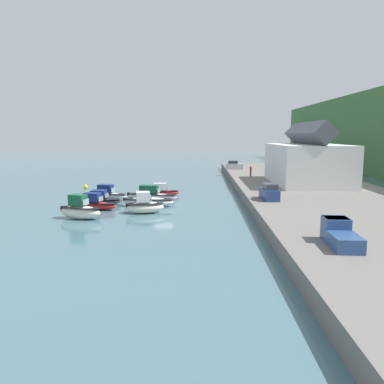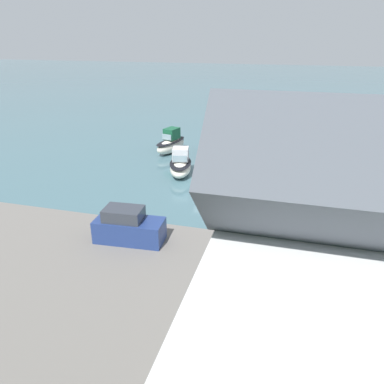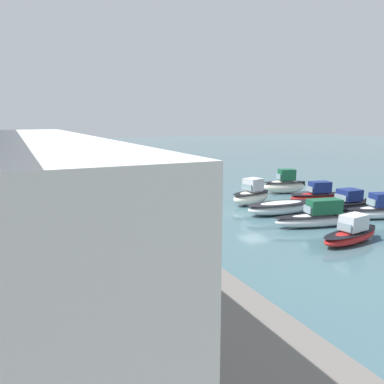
{
  "view_description": "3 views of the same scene",
  "coord_description": "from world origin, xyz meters",
  "px_view_note": "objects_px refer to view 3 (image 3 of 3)",
  "views": [
    {
      "loc": [
        50.11,
        5.05,
        9.98
      ],
      "look_at": [
        -3.77,
        3.88,
        1.66
      ],
      "focal_mm": 35.0,
      "sensor_mm": 36.0,
      "label": 1
    },
    {
      "loc": [
        -7.36,
        32.52,
        13.3
      ],
      "look_at": [
        -0.13,
        6.27,
        1.81
      ],
      "focal_mm": 35.0,
      "sensor_mm": 36.0,
      "label": 2
    },
    {
      "loc": [
        -28.8,
        20.43,
        8.81
      ],
      "look_at": [
        1.81,
        5.71,
        2.26
      ],
      "focal_mm": 35.0,
      "sensor_mm": 36.0,
      "label": 3
    }
  ],
  "objects_px": {
    "moored_boat_1": "(320,217)",
    "moored_boat_4": "(380,209)",
    "moored_boat_5": "(347,203)",
    "moored_boat_0": "(351,233)",
    "parked_car_1": "(101,198)",
    "pickup_truck_0": "(53,171)",
    "moored_boat_2": "(281,207)",
    "moored_boat_7": "(285,184)",
    "moored_boat_3": "(251,195)",
    "moored_boat_6": "(317,195)"
  },
  "relations": [
    {
      "from": "moored_boat_1",
      "to": "moored_boat_4",
      "type": "height_order",
      "value": "moored_boat_4"
    },
    {
      "from": "moored_boat_1",
      "to": "moored_boat_5",
      "type": "height_order",
      "value": "moored_boat_1"
    },
    {
      "from": "moored_boat_0",
      "to": "parked_car_1",
      "type": "distance_m",
      "value": 19.63
    },
    {
      "from": "moored_boat_5",
      "to": "pickup_truck_0",
      "type": "distance_m",
      "value": 35.18
    },
    {
      "from": "moored_boat_2",
      "to": "parked_car_1",
      "type": "xyz_separation_m",
      "value": [
        3.05,
        16.31,
        1.8
      ]
    },
    {
      "from": "moored_boat_0",
      "to": "moored_boat_4",
      "type": "bearing_deg",
      "value": -72.7
    },
    {
      "from": "moored_boat_2",
      "to": "moored_boat_7",
      "type": "bearing_deg",
      "value": -36.62
    },
    {
      "from": "moored_boat_3",
      "to": "moored_boat_5",
      "type": "xyz_separation_m",
      "value": [
        -6.07,
        -7.31,
        -0.31
      ]
    },
    {
      "from": "moored_boat_2",
      "to": "pickup_truck_0",
      "type": "relative_size",
      "value": 1.55
    },
    {
      "from": "moored_boat_6",
      "to": "moored_boat_7",
      "type": "xyz_separation_m",
      "value": [
        5.62,
        -0.12,
        0.29
      ]
    },
    {
      "from": "moored_boat_3",
      "to": "moored_boat_4",
      "type": "distance_m",
      "value": 12.23
    },
    {
      "from": "moored_boat_1",
      "to": "moored_boat_0",
      "type": "bearing_deg",
      "value": 177.4
    },
    {
      "from": "moored_boat_6",
      "to": "pickup_truck_0",
      "type": "distance_m",
      "value": 32.44
    },
    {
      "from": "parked_car_1",
      "to": "pickup_truck_0",
      "type": "relative_size",
      "value": 0.9
    },
    {
      "from": "moored_boat_2",
      "to": "moored_boat_7",
      "type": "distance_m",
      "value": 10.74
    },
    {
      "from": "moored_boat_2",
      "to": "moored_boat_3",
      "type": "relative_size",
      "value": 1.42
    },
    {
      "from": "moored_boat_2",
      "to": "moored_boat_7",
      "type": "relative_size",
      "value": 1.32
    },
    {
      "from": "moored_boat_2",
      "to": "pickup_truck_0",
      "type": "bearing_deg",
      "value": 42.3
    },
    {
      "from": "moored_boat_5",
      "to": "moored_boat_6",
      "type": "distance_m",
      "value": 3.88
    },
    {
      "from": "moored_boat_2",
      "to": "moored_boat_6",
      "type": "relative_size",
      "value": 1.14
    },
    {
      "from": "moored_boat_0",
      "to": "moored_boat_2",
      "type": "relative_size",
      "value": 0.81
    },
    {
      "from": "moored_boat_5",
      "to": "moored_boat_6",
      "type": "bearing_deg",
      "value": 6.6
    },
    {
      "from": "moored_boat_6",
      "to": "parked_car_1",
      "type": "bearing_deg",
      "value": 101.17
    },
    {
      "from": "moored_boat_4",
      "to": "parked_car_1",
      "type": "relative_size",
      "value": 1.56
    },
    {
      "from": "moored_boat_4",
      "to": "parked_car_1",
      "type": "bearing_deg",
      "value": 85.43
    },
    {
      "from": "moored_boat_1",
      "to": "moored_boat_4",
      "type": "xyz_separation_m",
      "value": [
        -0.38,
        -6.84,
        0.01
      ]
    },
    {
      "from": "moored_boat_0",
      "to": "moored_boat_4",
      "type": "distance_m",
      "value": 8.88
    },
    {
      "from": "moored_boat_1",
      "to": "moored_boat_3",
      "type": "bearing_deg",
      "value": 15.08
    },
    {
      "from": "moored_boat_3",
      "to": "moored_boat_0",
      "type": "bearing_deg",
      "value": 164.72
    },
    {
      "from": "moored_boat_7",
      "to": "pickup_truck_0",
      "type": "bearing_deg",
      "value": 74.52
    },
    {
      "from": "moored_boat_2",
      "to": "moored_boat_4",
      "type": "height_order",
      "value": "moored_boat_4"
    },
    {
      "from": "moored_boat_7",
      "to": "moored_boat_6",
      "type": "bearing_deg",
      "value": -165.79
    },
    {
      "from": "moored_boat_3",
      "to": "moored_boat_7",
      "type": "bearing_deg",
      "value": -76.81
    },
    {
      "from": "pickup_truck_0",
      "to": "moored_boat_0",
      "type": "bearing_deg",
      "value": 120.59
    },
    {
      "from": "moored_boat_5",
      "to": "moored_boat_7",
      "type": "bearing_deg",
      "value": 4.15
    },
    {
      "from": "moored_boat_1",
      "to": "pickup_truck_0",
      "type": "distance_m",
      "value": 33.4
    },
    {
      "from": "pickup_truck_0",
      "to": "parked_car_1",
      "type": "bearing_deg",
      "value": 97.52
    },
    {
      "from": "moored_boat_4",
      "to": "moored_boat_7",
      "type": "height_order",
      "value": "moored_boat_7"
    },
    {
      "from": "moored_boat_2",
      "to": "moored_boat_4",
      "type": "xyz_separation_m",
      "value": [
        -5.16,
        -7.06,
        0.17
      ]
    },
    {
      "from": "moored_boat_1",
      "to": "moored_boat_3",
      "type": "distance_m",
      "value": 9.47
    },
    {
      "from": "moored_boat_0",
      "to": "moored_boat_3",
      "type": "distance_m",
      "value": 13.73
    },
    {
      "from": "moored_boat_1",
      "to": "moored_boat_4",
      "type": "bearing_deg",
      "value": -80.64
    },
    {
      "from": "moored_boat_7",
      "to": "pickup_truck_0",
      "type": "height_order",
      "value": "pickup_truck_0"
    },
    {
      "from": "moored_boat_7",
      "to": "parked_car_1",
      "type": "bearing_deg",
      "value": 117.66
    },
    {
      "from": "moored_boat_3",
      "to": "moored_boat_2",
      "type": "bearing_deg",
      "value": 170.19
    },
    {
      "from": "moored_boat_0",
      "to": "parked_car_1",
      "type": "height_order",
      "value": "parked_car_1"
    },
    {
      "from": "moored_boat_1",
      "to": "moored_boat_6",
      "type": "xyz_separation_m",
      "value": [
        7.27,
        -6.7,
        -0.02
      ]
    },
    {
      "from": "moored_boat_3",
      "to": "parked_car_1",
      "type": "height_order",
      "value": "parked_car_1"
    },
    {
      "from": "moored_boat_5",
      "to": "moored_boat_4",
      "type": "bearing_deg",
      "value": -177.08
    },
    {
      "from": "moored_boat_1",
      "to": "moored_boat_6",
      "type": "bearing_deg",
      "value": -30.07
    }
  ]
}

